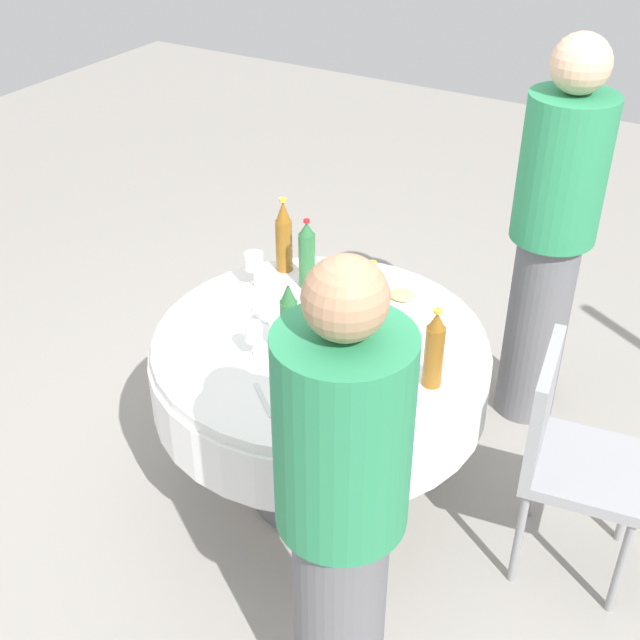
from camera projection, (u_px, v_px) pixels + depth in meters
ground_plane at (320, 487)px, 3.38m from camera, size 10.00×10.00×0.00m
dining_table at (320, 372)px, 3.06m from camera, size 1.23×1.23×0.74m
bottle_green_north at (371, 296)px, 2.99m from camera, size 0.07×0.07×0.26m
bottle_clear_right at (319, 311)px, 2.90m from camera, size 0.06×0.06×0.26m
bottle_green_near at (307, 255)px, 3.21m from camera, size 0.07×0.07×0.29m
bottle_amber_rear at (284, 237)px, 3.31m from camera, size 0.07×0.07×0.32m
bottle_green_west at (289, 324)px, 2.78m from camera, size 0.06×0.06×0.32m
bottle_amber_inner at (434, 350)px, 2.68m from camera, size 0.06×0.06×0.29m
wine_glass_rear at (253, 334)px, 2.83m from camera, size 0.06×0.06×0.14m
wine_glass_west at (254, 262)px, 3.21m from camera, size 0.07×0.07×0.15m
plate_far at (402, 298)px, 3.18m from camera, size 0.23×0.23×0.04m
plate_front at (285, 307)px, 3.14m from camera, size 0.25×0.25×0.02m
plate_east at (363, 386)px, 2.73m from camera, size 0.25×0.25×0.02m
fork_right at (223, 333)px, 3.00m from camera, size 0.03×0.18×0.00m
spoon_near at (445, 341)px, 2.96m from camera, size 0.17×0.09×0.00m
knife_rear at (263, 400)px, 2.68m from camera, size 0.15×0.13×0.00m
person_north at (341, 516)px, 2.14m from camera, size 0.34×0.34×1.59m
person_right at (552, 235)px, 3.34m from camera, size 0.34×0.34×1.68m
chair_inner at (566, 447)px, 2.82m from camera, size 0.46×0.46×0.87m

